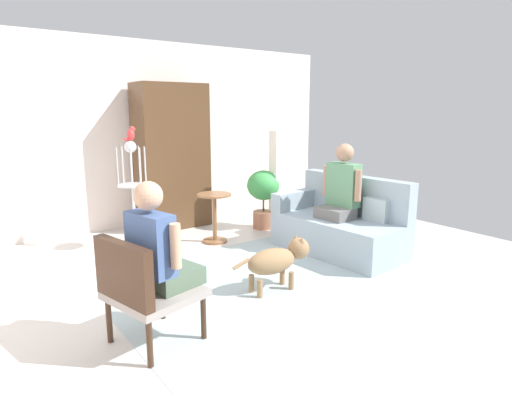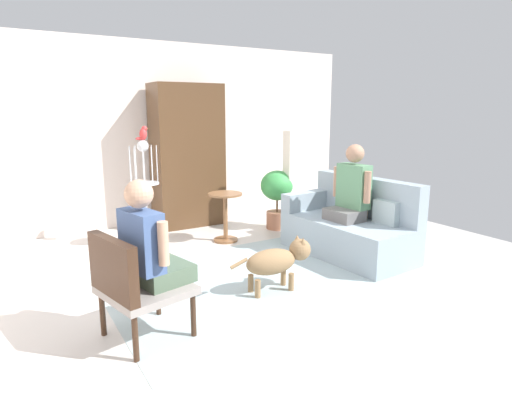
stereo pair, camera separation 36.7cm
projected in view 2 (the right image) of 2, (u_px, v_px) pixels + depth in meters
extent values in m
plane|color=beige|center=(268.00, 277.00, 4.69)|extent=(7.00, 7.00, 0.00)
cube|color=silver|center=(170.00, 134.00, 6.85)|extent=(6.43, 0.12, 2.78)
cube|color=#9EB2B7|center=(259.00, 281.00, 4.56)|extent=(3.04, 2.38, 0.01)
cube|color=#8EA0AD|center=(347.00, 237.00, 5.36)|extent=(0.95, 1.67, 0.45)
cube|color=#8EA0AD|center=(367.00, 197.00, 5.44)|extent=(0.30, 1.62, 0.50)
cube|color=#8EA0AD|center=(309.00, 200.00, 5.86)|extent=(0.84, 0.24, 0.24)
cube|color=#9EB2B7|center=(386.00, 213.00, 5.07)|extent=(0.12, 0.33, 0.28)
cube|color=tan|center=(356.00, 206.00, 5.43)|extent=(0.12, 0.31, 0.28)
cylinder|color=#382316|center=(158.00, 295.00, 3.79)|extent=(0.04, 0.04, 0.36)
cylinder|color=#382316|center=(193.00, 315.00, 3.42)|extent=(0.04, 0.04, 0.36)
cylinder|color=#382316|center=(103.00, 314.00, 3.44)|extent=(0.04, 0.04, 0.36)
cylinder|color=#382316|center=(135.00, 338.00, 3.08)|extent=(0.04, 0.04, 0.36)
cube|color=gray|center=(146.00, 290.00, 3.39)|extent=(0.73, 0.74, 0.06)
cube|color=#382316|center=(113.00, 268.00, 3.16)|extent=(0.22, 0.62, 0.44)
cube|color=#605E5E|center=(344.00, 215.00, 5.26)|extent=(0.37, 0.44, 0.14)
cube|color=#598C66|center=(354.00, 186.00, 5.27)|extent=(0.21, 0.43, 0.54)
sphere|color=#A57A60|center=(355.00, 153.00, 5.19)|extent=(0.22, 0.22, 0.22)
cylinder|color=#A57A60|center=(367.00, 187.00, 5.04)|extent=(0.08, 0.08, 0.38)
cylinder|color=#A57A60|center=(337.00, 182.00, 5.44)|extent=(0.08, 0.08, 0.38)
cube|color=#4C614C|center=(162.00, 273.00, 3.47)|extent=(0.48, 0.49, 0.14)
cube|color=#3F598C|center=(141.00, 241.00, 3.29)|extent=(0.27, 0.43, 0.47)
sphere|color=tan|center=(139.00, 194.00, 3.22)|extent=(0.22, 0.22, 0.22)
cylinder|color=tan|center=(130.00, 230.00, 3.49)|extent=(0.08, 0.08, 0.33)
cylinder|color=tan|center=(163.00, 244.00, 3.15)|extent=(0.08, 0.08, 0.33)
cylinder|color=brown|center=(225.00, 194.00, 5.83)|extent=(0.46, 0.46, 0.02)
cylinder|color=brown|center=(225.00, 218.00, 5.89)|extent=(0.06, 0.06, 0.64)
cylinder|color=brown|center=(226.00, 240.00, 5.96)|extent=(0.33, 0.33, 0.03)
ellipsoid|color=olive|center=(271.00, 262.00, 4.25)|extent=(0.55, 0.29, 0.25)
sphere|color=olive|center=(300.00, 250.00, 4.38)|extent=(0.22, 0.22, 0.22)
cone|color=olive|center=(297.00, 238.00, 4.40)|extent=(0.06, 0.06, 0.06)
cone|color=olive|center=(303.00, 241.00, 4.31)|extent=(0.06, 0.06, 0.06)
cylinder|color=olive|center=(239.00, 264.00, 4.09)|extent=(0.18, 0.05, 0.10)
cylinder|color=olive|center=(283.00, 277.00, 4.44)|extent=(0.06, 0.06, 0.18)
cylinder|color=olive|center=(291.00, 282.00, 4.31)|extent=(0.06, 0.06, 0.18)
cylinder|color=olive|center=(251.00, 283.00, 4.28)|extent=(0.06, 0.06, 0.18)
cylinder|color=olive|center=(258.00, 289.00, 4.14)|extent=(0.06, 0.06, 0.18)
cylinder|color=silver|center=(148.00, 245.00, 5.73)|extent=(0.36, 0.36, 0.03)
cylinder|color=silver|center=(146.00, 216.00, 5.65)|extent=(0.04, 0.04, 0.83)
cylinder|color=silver|center=(145.00, 183.00, 5.56)|extent=(0.37, 0.37, 0.02)
cylinder|color=silver|center=(157.00, 164.00, 5.60)|extent=(0.01, 0.01, 0.47)
cylinder|color=silver|center=(152.00, 163.00, 5.67)|extent=(0.01, 0.01, 0.47)
cylinder|color=silver|center=(144.00, 163.00, 5.68)|extent=(0.01, 0.01, 0.47)
cylinder|color=silver|center=(136.00, 163.00, 5.62)|extent=(0.01, 0.01, 0.47)
cylinder|color=silver|center=(130.00, 164.00, 5.53)|extent=(0.01, 0.01, 0.47)
cylinder|color=silver|center=(130.00, 165.00, 5.42)|extent=(0.01, 0.01, 0.47)
cylinder|color=silver|center=(135.00, 166.00, 5.35)|extent=(0.01, 0.01, 0.47)
cylinder|color=silver|center=(143.00, 166.00, 5.34)|extent=(0.01, 0.01, 0.47)
cylinder|color=silver|center=(152.00, 166.00, 5.40)|extent=(0.01, 0.01, 0.47)
cylinder|color=silver|center=(157.00, 165.00, 5.49)|extent=(0.01, 0.01, 0.47)
sphere|color=silver|center=(143.00, 146.00, 5.46)|extent=(0.15, 0.15, 0.15)
ellipsoid|color=red|center=(143.00, 134.00, 5.44)|extent=(0.09, 0.10, 0.15)
sphere|color=red|center=(144.00, 129.00, 5.44)|extent=(0.07, 0.07, 0.07)
cone|color=#D8BF4C|center=(147.00, 129.00, 5.45)|extent=(0.03, 0.02, 0.02)
ellipsoid|color=red|center=(140.00, 139.00, 5.43)|extent=(0.12, 0.03, 0.04)
cylinder|color=#996047|center=(277.00, 220.00, 6.56)|extent=(0.32, 0.32, 0.26)
cylinder|color=brown|center=(277.00, 205.00, 6.52)|extent=(0.03, 0.03, 0.20)
ellipsoid|color=#389246|center=(277.00, 185.00, 6.46)|extent=(0.50, 0.50, 0.45)
cube|color=#4C4742|center=(290.00, 227.00, 6.57)|extent=(0.20, 0.20, 0.06)
cube|color=white|center=(291.00, 179.00, 6.42)|extent=(0.18, 0.18, 1.41)
cube|color=#4C331E|center=(188.00, 156.00, 6.63)|extent=(1.03, 0.56, 2.15)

